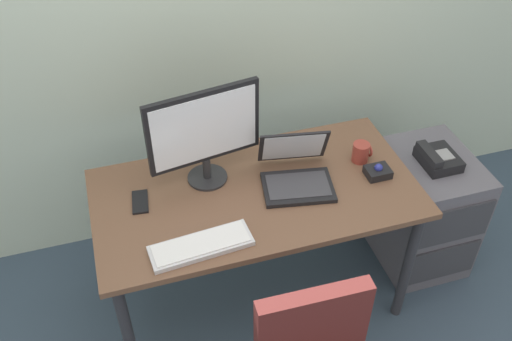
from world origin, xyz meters
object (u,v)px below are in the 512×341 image
desk_phone (437,158)px  coffee_mug (361,152)px  laptop (296,172)px  cell_phone (140,202)px  keyboard (201,245)px  file_cabinet (423,210)px  trackball_mouse (378,172)px  monitor_main (204,132)px

desk_phone → coffee_mug: bearing=173.4°
laptop → cell_phone: 0.70m
keyboard → cell_phone: 0.38m
coffee_mug → file_cabinet: bearing=-4.2°
trackball_mouse → coffee_mug: 0.13m
monitor_main → cell_phone: bearing=-167.9°
file_cabinet → coffee_mug: 0.62m
trackball_mouse → monitor_main: bearing=164.6°
trackball_mouse → cell_phone: size_ratio=0.77×
desk_phone → coffee_mug: coffee_mug is taller
desk_phone → file_cabinet: bearing=63.2°
keyboard → coffee_mug: size_ratio=4.46×
keyboard → laptop: laptop is taller
cell_phone → coffee_mug: bearing=5.7°
file_cabinet → cell_phone: cell_phone is taller
desk_phone → keyboard: (-1.23, -0.27, 0.06)m
file_cabinet → desk_phone: (-0.01, -0.02, 0.37)m
laptop → trackball_mouse: laptop is taller
file_cabinet → keyboard: size_ratio=1.58×
keyboard → file_cabinet: bearing=13.0°
desk_phone → coffee_mug: size_ratio=2.13×
keyboard → coffee_mug: (0.84, 0.32, 0.03)m
desk_phone → coffee_mug: 0.41m
desk_phone → laptop: laptop is taller
trackball_mouse → coffee_mug: coffee_mug is taller
trackball_mouse → coffee_mug: (-0.03, 0.12, 0.02)m
desk_phone → monitor_main: bearing=173.5°
monitor_main → laptop: bearing=-19.0°
laptop → cell_phone: (-0.69, 0.06, -0.05)m
desk_phone → trackball_mouse: 0.38m
keyboard → laptop: size_ratio=1.16×
desk_phone → cell_phone: cell_phone is taller
keyboard → laptop: 0.57m
laptop → desk_phone: bearing=0.2°
cell_phone → laptop: bearing=1.3°
file_cabinet → trackball_mouse: bearing=-165.9°
file_cabinet → monitor_main: (-1.12, 0.11, 0.68)m
keyboard → trackball_mouse: 0.89m
coffee_mug → cell_phone: 1.03m
monitor_main → cell_phone: 0.41m
laptop → trackball_mouse: 0.38m
desk_phone → cell_phone: bearing=177.6°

